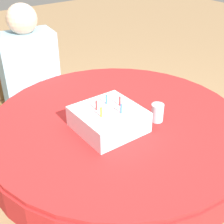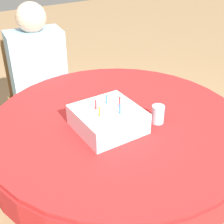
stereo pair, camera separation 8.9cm
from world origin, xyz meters
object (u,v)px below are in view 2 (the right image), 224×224
Objects in this scene: person at (39,72)px; birthday_cake at (108,119)px; drinking_glass at (158,114)px; chair at (39,94)px.

birthday_cake is at bearing -83.30° from person.
drinking_glass is (0.24, -0.09, -0.01)m from birthday_cake.
birthday_cake is (-0.02, -1.03, 0.33)m from chair.
person is (-0.01, -0.10, 0.22)m from chair.
birthday_cake reaches higher than chair.
chair is 1.18m from drinking_glass.
person is at bearing 102.84° from drinking_glass.
chair is 0.76× the size of person.
chair is at bearing 101.20° from drinking_glass.
person reaches higher than drinking_glass.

